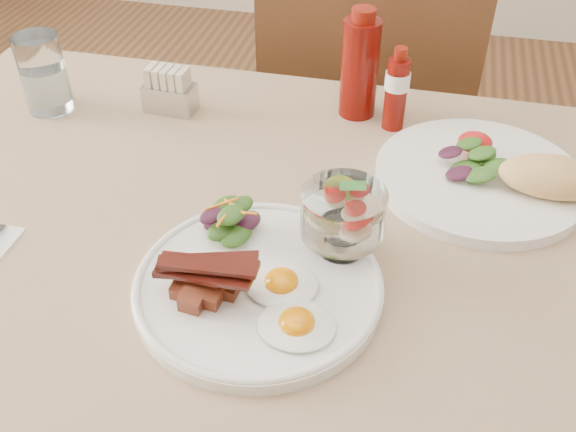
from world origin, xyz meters
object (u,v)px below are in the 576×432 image
main_plate (258,286)px  ketchup_bottle (360,67)px  fruit_cup (343,213)px  second_plate (496,176)px  water_glass (45,78)px  sugar_caddy (170,92)px  table (302,301)px  chair_far (366,129)px  hot_sauce_bottle (396,90)px

main_plate → ketchup_bottle: ketchup_bottle is taller
fruit_cup → second_plate: (0.18, 0.19, -0.05)m
water_glass → second_plate: bearing=-4.4°
sugar_caddy → ketchup_bottle: bearing=15.1°
table → main_plate: 0.13m
table → ketchup_bottle: bearing=87.9°
chair_far → hot_sauce_bottle: size_ratio=7.10×
second_plate → sugar_caddy: size_ratio=3.66×
table → hot_sauce_bottle: size_ratio=10.15×
fruit_cup → ketchup_bottle: size_ratio=0.57×
fruit_cup → second_plate: 0.27m
fruit_cup → water_glass: size_ratio=0.80×
main_plate → second_plate: second_plate is taller
main_plate → second_plate: bearing=45.4°
hot_sauce_bottle → water_glass: bearing=-172.6°
sugar_caddy → water_glass: (-0.19, -0.04, 0.02)m
sugar_caddy → water_glass: size_ratio=0.67×
chair_far → fruit_cup: (0.05, -0.67, 0.30)m
ketchup_bottle → sugar_caddy: 0.30m
chair_far → water_glass: size_ratio=7.58×
table → fruit_cup: fruit_cup is taller
water_glass → hot_sauce_bottle: bearing=7.4°
second_plate → chair_far: bearing=115.3°
table → chair_far: (0.00, 0.66, -0.14)m
main_plate → ketchup_bottle: (0.05, 0.42, 0.07)m
sugar_caddy → fruit_cup: bearing=-37.9°
water_glass → ketchup_bottle: bearing=11.8°
table → main_plate: main_plate is taller
table → hot_sauce_bottle: (0.07, 0.31, 0.15)m
ketchup_bottle → water_glass: 0.49m
table → fruit_cup: size_ratio=13.53×
chair_far → water_glass: (-0.47, -0.42, 0.28)m
chair_far → ketchup_bottle: 0.45m
table → main_plate: (-0.04, -0.08, 0.10)m
hot_sauce_bottle → sugar_caddy: (-0.35, -0.03, -0.03)m
table → water_glass: bearing=152.9°
fruit_cup → water_glass: (-0.52, 0.24, -0.02)m
hot_sauce_bottle → chair_far: bearing=101.7°
fruit_cup → second_plate: bearing=46.5°
fruit_cup → hot_sauce_bottle: 0.32m
ketchup_bottle → table: bearing=-92.1°
ketchup_bottle → water_glass: size_ratio=1.40×
second_plate → water_glass: (-0.70, 0.05, 0.03)m
second_plate → fruit_cup: bearing=-133.5°
second_plate → sugar_caddy: sugar_caddy is taller
main_plate → water_glass: size_ratio=2.28×
main_plate → ketchup_bottle: bearing=83.5°
fruit_cup → hot_sauce_bottle: bearing=85.0°
fruit_cup → sugar_caddy: fruit_cup is taller
hot_sauce_bottle → table: bearing=-103.2°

